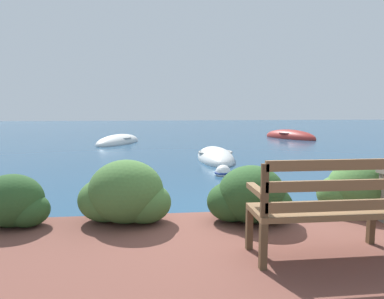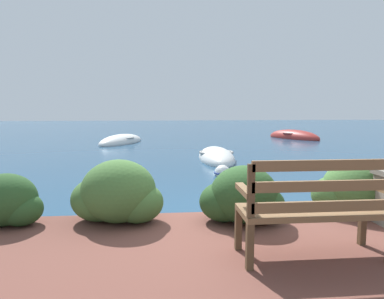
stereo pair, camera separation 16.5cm
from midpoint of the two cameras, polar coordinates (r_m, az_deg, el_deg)
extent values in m
plane|color=navy|center=(4.70, 7.26, -12.66)|extent=(80.00, 80.00, 0.00)
cube|color=brown|center=(3.39, 8.11, -12.96)|extent=(0.06, 0.06, 0.40)
cube|color=brown|center=(3.89, 26.58, -11.04)|extent=(0.06, 0.06, 0.40)
cube|color=brown|center=(3.01, 10.18, -15.61)|extent=(0.06, 0.06, 0.40)
cube|color=brown|center=(3.35, 19.66, -9.54)|extent=(1.31, 0.48, 0.05)
cube|color=brown|center=(3.14, 21.43, -8.71)|extent=(1.24, 0.04, 0.09)
cube|color=brown|center=(3.10, 21.57, -5.59)|extent=(1.24, 0.04, 0.09)
cube|color=brown|center=(3.07, 21.72, -2.39)|extent=(1.24, 0.04, 0.09)
cube|color=brown|center=(2.87, 10.38, -6.80)|extent=(0.06, 0.04, 0.45)
cube|color=brown|center=(3.07, 9.23, -6.71)|extent=(0.07, 0.43, 0.05)
ellipsoid|color=#284C23|center=(4.49, -28.78, -7.45)|extent=(0.71, 0.64, 0.60)
ellipsoid|color=#284C23|center=(4.42, -26.71, -8.99)|extent=(0.50, 0.45, 0.39)
ellipsoid|color=#426B33|center=(4.15, -12.06, -6.83)|extent=(0.88, 0.79, 0.75)
ellipsoid|color=#426B33|center=(4.27, -15.20, -8.05)|extent=(0.66, 0.59, 0.53)
ellipsoid|color=#426B33|center=(4.12, -8.99, -8.75)|extent=(0.62, 0.56, 0.48)
ellipsoid|color=#284C23|center=(4.12, 8.72, -7.33)|extent=(0.80, 0.72, 0.68)
ellipsoid|color=#284C23|center=(4.16, 5.51, -8.60)|extent=(0.60, 0.54, 0.48)
ellipsoid|color=#284C23|center=(4.17, 11.52, -8.93)|extent=(0.56, 0.50, 0.44)
ellipsoid|color=#426B33|center=(4.89, 25.22, -5.66)|extent=(0.80, 0.72, 0.68)
ellipsoid|color=#426B33|center=(4.86, 22.56, -6.83)|extent=(0.60, 0.54, 0.48)
ellipsoid|color=#426B33|center=(4.99, 27.36, -6.95)|extent=(0.56, 0.50, 0.44)
ellipsoid|color=silver|center=(10.42, 3.46, -1.49)|extent=(1.07, 2.78, 0.68)
torus|color=gray|center=(10.40, 3.47, -0.47)|extent=(1.06, 1.06, 0.07)
cube|color=#846647|center=(10.81, 3.13, -0.34)|extent=(0.82, 0.13, 0.04)
cube|color=#846647|center=(10.06, 3.78, -0.89)|extent=(0.82, 0.13, 0.04)
ellipsoid|color=silver|center=(15.73, -12.49, 1.20)|extent=(2.32, 3.45, 0.70)
torus|color=gray|center=(15.72, -12.51, 1.90)|extent=(1.52, 1.52, 0.07)
cube|color=#846647|center=(15.30, -13.38, 1.63)|extent=(0.90, 0.47, 0.04)
cube|color=#846647|center=(16.08, -11.81, 1.92)|extent=(0.90, 0.47, 0.04)
ellipsoid|color=#9E2D28|center=(18.63, 15.75, 1.99)|extent=(2.39, 3.42, 0.80)
torus|color=brown|center=(18.62, 15.77, 2.67)|extent=(1.52, 1.52, 0.07)
cube|color=#846647|center=(18.95, 14.69, 2.68)|extent=(0.87, 0.49, 0.04)
cube|color=#846647|center=(18.35, 16.70, 2.49)|extent=(0.87, 0.49, 0.04)
sphere|color=white|center=(8.08, 4.62, -3.86)|extent=(0.37, 0.37, 0.37)
torus|color=navy|center=(8.08, 4.62, -3.86)|extent=(0.41, 0.41, 0.04)
camera|label=1|loc=(0.08, -90.53, -0.06)|focal=32.00mm
camera|label=2|loc=(0.08, 89.47, 0.06)|focal=32.00mm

